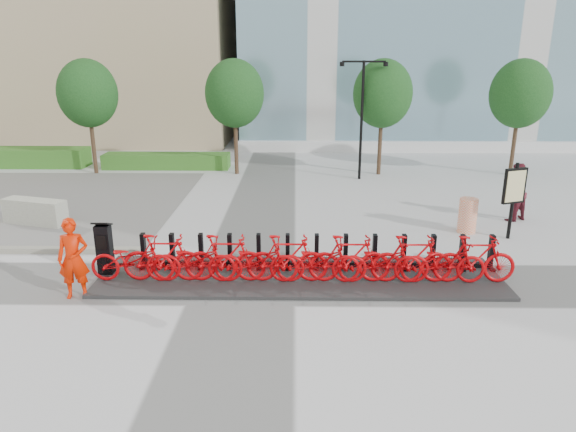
{
  "coord_description": "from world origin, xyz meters",
  "views": [
    {
      "loc": [
        1.18,
        -11.08,
        5.08
      ],
      "look_at": [
        1.0,
        1.5,
        1.2
      ],
      "focal_mm": 32.0,
      "sensor_mm": 36.0,
      "label": 1
    }
  ],
  "objects_px": {
    "bike_0": "(132,260)",
    "map_sign": "(514,189)",
    "construction_barrel": "(468,216)",
    "kiosk": "(105,248)",
    "pedestrian": "(515,192)",
    "worker_red": "(73,259)",
    "jersey_barrier": "(35,212)"
  },
  "relations": [
    {
      "from": "pedestrian",
      "to": "map_sign",
      "type": "height_order",
      "value": "map_sign"
    },
    {
      "from": "pedestrian",
      "to": "construction_barrel",
      "type": "height_order",
      "value": "pedestrian"
    },
    {
      "from": "worker_red",
      "to": "map_sign",
      "type": "relative_size",
      "value": 0.8
    },
    {
      "from": "bike_0",
      "to": "map_sign",
      "type": "distance_m",
      "value": 10.63
    },
    {
      "from": "kiosk",
      "to": "bike_0",
      "type": "bearing_deg",
      "value": -28.63
    },
    {
      "from": "jersey_barrier",
      "to": "pedestrian",
      "type": "bearing_deg",
      "value": 18.16
    },
    {
      "from": "pedestrian",
      "to": "bike_0",
      "type": "bearing_deg",
      "value": -3.17
    },
    {
      "from": "bike_0",
      "to": "construction_barrel",
      "type": "relative_size",
      "value": 1.85
    },
    {
      "from": "bike_0",
      "to": "worker_red",
      "type": "relative_size",
      "value": 1.07
    },
    {
      "from": "bike_0",
      "to": "kiosk",
      "type": "xyz_separation_m",
      "value": [
        -0.79,
        0.43,
        0.13
      ]
    },
    {
      "from": "bike_0",
      "to": "pedestrian",
      "type": "bearing_deg",
      "value": -64.86
    },
    {
      "from": "bike_0",
      "to": "construction_barrel",
      "type": "bearing_deg",
      "value": -66.82
    },
    {
      "from": "map_sign",
      "to": "worker_red",
      "type": "bearing_deg",
      "value": 179.0
    },
    {
      "from": "construction_barrel",
      "to": "map_sign",
      "type": "relative_size",
      "value": 0.47
    },
    {
      "from": "jersey_barrier",
      "to": "map_sign",
      "type": "height_order",
      "value": "map_sign"
    },
    {
      "from": "bike_0",
      "to": "map_sign",
      "type": "bearing_deg",
      "value": -71.84
    },
    {
      "from": "bike_0",
      "to": "jersey_barrier",
      "type": "bearing_deg",
      "value": 45.13
    },
    {
      "from": "bike_0",
      "to": "jersey_barrier",
      "type": "relative_size",
      "value": 0.94
    },
    {
      "from": "pedestrian",
      "to": "construction_barrel",
      "type": "bearing_deg",
      "value": 5.38
    },
    {
      "from": "bike_0",
      "to": "jersey_barrier",
      "type": "height_order",
      "value": "bike_0"
    },
    {
      "from": "construction_barrel",
      "to": "jersey_barrier",
      "type": "bearing_deg",
      "value": 177.35
    },
    {
      "from": "kiosk",
      "to": "worker_red",
      "type": "bearing_deg",
      "value": -102.32
    },
    {
      "from": "construction_barrel",
      "to": "map_sign",
      "type": "xyz_separation_m",
      "value": [
        1.06,
        -0.55,
        0.96
      ]
    },
    {
      "from": "pedestrian",
      "to": "jersey_barrier",
      "type": "relative_size",
      "value": 0.9
    },
    {
      "from": "construction_barrel",
      "to": "map_sign",
      "type": "distance_m",
      "value": 1.53
    },
    {
      "from": "bike_0",
      "to": "construction_barrel",
      "type": "height_order",
      "value": "bike_0"
    },
    {
      "from": "construction_barrel",
      "to": "worker_red",
      "type": "bearing_deg",
      "value": -155.51
    },
    {
      "from": "kiosk",
      "to": "map_sign",
      "type": "height_order",
      "value": "map_sign"
    },
    {
      "from": "worker_red",
      "to": "kiosk",
      "type": "bearing_deg",
      "value": 68.82
    },
    {
      "from": "pedestrian",
      "to": "map_sign",
      "type": "distance_m",
      "value": 2.06
    },
    {
      "from": "bike_0",
      "to": "jersey_barrier",
      "type": "distance_m",
      "value": 6.35
    },
    {
      "from": "bike_0",
      "to": "worker_red",
      "type": "distance_m",
      "value": 1.31
    }
  ]
}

